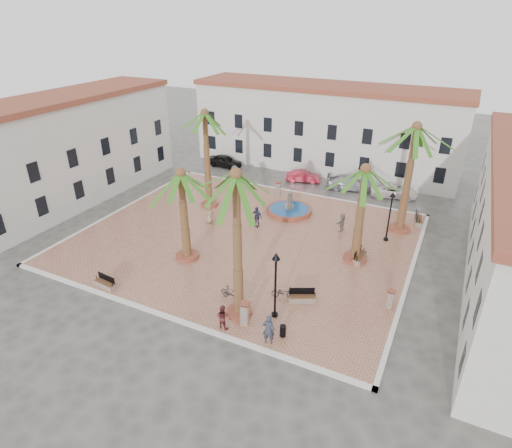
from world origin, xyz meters
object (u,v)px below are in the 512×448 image
object	(u,v)px
bollard_n	(278,188)
car_white	(394,191)
car_black	(225,161)
bench_ne	(418,220)
litter_bin	(283,331)
bicycle_a	(283,292)
lamppost_e	(391,208)
pedestrian_fountain_b	(257,217)
car_red	(303,176)
fountain	(289,210)
pedestrian_east	(342,222)
bench_s	(105,284)
palm_e	(364,181)
bench_se	(302,298)
lamppost_s	(276,274)
bicycle_b	(231,293)
palm_nw	(205,123)
bollard_e	(391,299)
car_silver	(350,183)
cyclist_a	(269,329)
pedestrian_fountain_a	(209,214)
palm_sw	(181,185)
palm_s	(236,190)
pedestrian_north	(235,174)
palm_ne	(415,139)
cyclist_b	(223,317)
bench_e	(360,257)
bollard_se	(245,313)

from	to	relation	value
bollard_n	car_white	distance (m)	11.61
car_black	bench_ne	bearing A→B (deg)	-100.37
litter_bin	bicycle_a	xyz separation A→B (m)	(-1.41, 3.36, 0.04)
car_black	lamppost_e	bearing A→B (deg)	-111.98
pedestrian_fountain_b	car_red	xyz separation A→B (m)	(-0.27, 12.12, -0.46)
fountain	litter_bin	bearing A→B (deg)	-69.04
bench_ne	pedestrian_east	world-z (taller)	pedestrian_east
bench_s	litter_bin	xyz separation A→B (m)	(12.62, 0.86, 0.11)
palm_e	lamppost_e	xyz separation A→B (m)	(1.50, 4.06, -3.38)
bench_se	lamppost_s	world-z (taller)	lamppost_s
bicycle_b	car_red	bearing A→B (deg)	14.61
palm_nw	bench_s	world-z (taller)	palm_nw
bollard_e	car_silver	size ratio (longest dim) A/B	0.27
bollard_n	cyclist_a	bearing A→B (deg)	-67.95
lamppost_s	litter_bin	distance (m)	3.25
bicycle_b	car_silver	size ratio (longest dim) A/B	0.32
bicycle_a	pedestrian_fountain_a	world-z (taller)	pedestrian_fountain_a
bollard_n	pedestrian_east	size ratio (longest dim) A/B	0.89
car_silver	pedestrian_fountain_a	bearing A→B (deg)	132.14
palm_nw	bollard_e	size ratio (longest dim) A/B	6.99
palm_sw	pedestrian_fountain_a	xyz separation A→B (m)	(-1.56, 5.70, -4.99)
palm_s	pedestrian_fountain_a	bearing A→B (deg)	129.81
bench_ne	pedestrian_north	size ratio (longest dim) A/B	0.99
palm_e	car_white	distance (m)	15.01
palm_s	palm_ne	xyz separation A→B (m)	(6.98, 15.82, -0.30)
car_red	car_white	distance (m)	9.62
cyclist_a	cyclist_b	xyz separation A→B (m)	(-2.95, 0.00, -0.17)
palm_nw	bench_ne	size ratio (longest dim) A/B	4.75
car_silver	palm_ne	bearing A→B (deg)	-154.09
palm_ne	lamppost_s	xyz separation A→B (m)	(-4.90, -15.07, -4.83)
car_black	car_red	distance (m)	10.15
litter_bin	car_silver	xyz separation A→B (m)	(-2.54, 23.95, 0.20)
lamppost_e	pedestrian_east	world-z (taller)	lamppost_e
fountain	bench_ne	world-z (taller)	fountain
cyclist_b	pedestrian_fountain_a	distance (m)	13.92
bench_s	pedestrian_fountain_b	bearing A→B (deg)	73.66
palm_nw	car_red	distance (m)	13.79
car_red	pedestrian_north	bearing A→B (deg)	104.99
pedestrian_east	car_red	distance (m)	11.99
bench_e	pedestrian_fountain_a	xyz separation A→B (m)	(-13.37, 0.43, 0.59)
bicycle_b	bench_se	bearing A→B (deg)	-60.97
palm_e	bench_se	bearing A→B (deg)	-104.80
pedestrian_north	car_black	xyz separation A→B (m)	(-3.79, 4.41, -0.40)
lamppost_e	palm_sw	bearing A→B (deg)	-144.25
palm_sw	lamppost_s	distance (m)	9.77
bollard_se	pedestrian_fountain_a	size ratio (longest dim) A/B	0.92
bench_ne	bench_e	bearing A→B (deg)	150.21
palm_e	pedestrian_fountain_b	size ratio (longest dim) A/B	4.11
lamppost_s	lamppost_e	xyz separation A→B (m)	(4.22, 12.72, -0.17)
bench_ne	pedestrian_east	size ratio (longest dim) A/B	1.22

